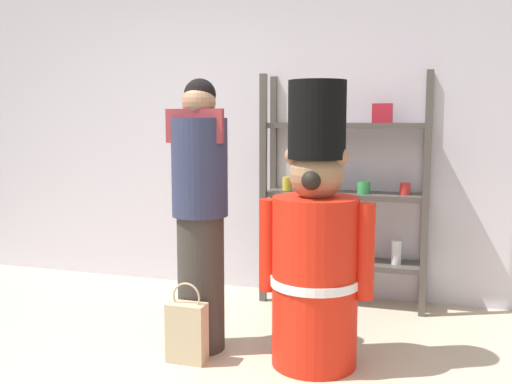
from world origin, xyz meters
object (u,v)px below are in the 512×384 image
Objects in this scene: merchandise_shelf at (344,189)px; teddy_bear_guard at (315,249)px; shopping_bag at (187,331)px; person_shopper at (200,212)px.

teddy_bear_guard is (0.02, -1.19, -0.21)m from merchandise_shelf.
shopping_bag is (-0.70, -1.39, -0.71)m from merchandise_shelf.
shopping_bag is (-0.00, -0.21, -0.68)m from person_shopper.
person_shopper is at bearing 178.74° from teddy_bear_guard.
shopping_bag is at bearing -116.65° from merchandise_shelf.
merchandise_shelf reaches higher than teddy_bear_guard.
teddy_bear_guard is at bearing -1.26° from person_shopper.
teddy_bear_guard reaches higher than shopping_bag.
person_shopper is 0.71m from shopping_bag.
person_shopper is (-0.72, 0.02, 0.18)m from teddy_bear_guard.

